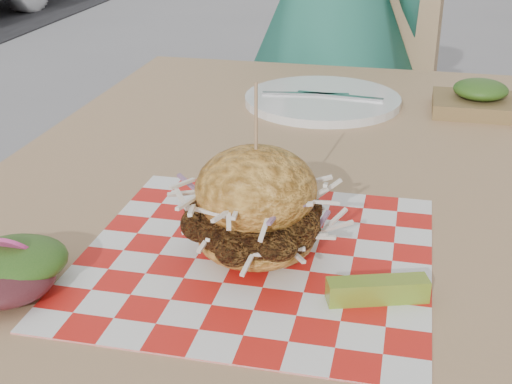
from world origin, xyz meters
TOP-DOWN VIEW (x-y plane):
  - diner at (0.16, 0.81)m, footprint 0.66×0.55m
  - patio_table at (0.22, -0.09)m, footprint 0.80×1.20m
  - patio_chair at (0.24, 0.85)m, footprint 0.51×0.51m
  - paper_liner at (0.23, -0.32)m, footprint 0.36×0.36m
  - sandwich at (0.23, -0.32)m, footprint 0.16×0.16m
  - pickle_spear at (0.36, -0.37)m, footprint 0.10×0.05m
  - place_setting at (0.22, 0.24)m, footprint 0.27×0.27m
  - kraft_tray at (0.48, 0.25)m, footprint 0.15×0.12m

SIDE VIEW (x-z plane):
  - patio_chair at x=0.24m, z-range 0.08..1.03m
  - patio_table at x=0.22m, z-range 0.30..1.05m
  - paper_liner at x=0.23m, z-range 0.75..0.75m
  - place_setting at x=0.22m, z-range 0.75..0.77m
  - pickle_spear at x=0.36m, z-range 0.75..0.77m
  - kraft_tray at x=0.48m, z-range 0.74..0.80m
  - diner at x=0.16m, z-range 0.00..1.56m
  - sandwich at x=0.23m, z-range 0.71..0.90m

